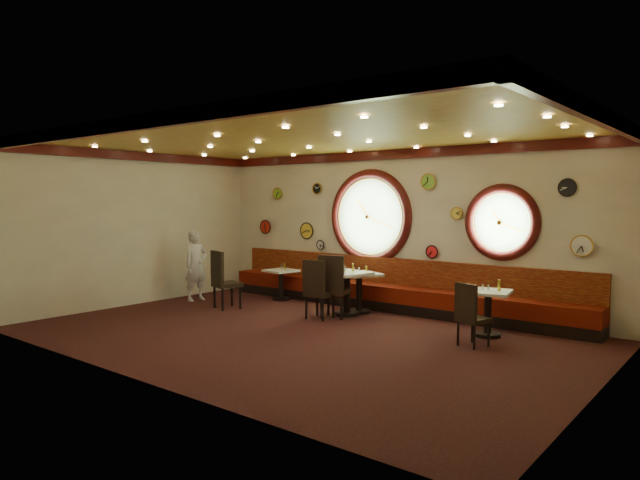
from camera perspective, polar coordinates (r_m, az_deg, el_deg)
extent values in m
cube|color=black|center=(9.43, -2.14, -9.45)|extent=(9.00, 6.00, 0.00)
cube|color=gold|center=(9.22, -2.19, 10.27)|extent=(9.00, 6.00, 0.02)
cube|color=beige|center=(11.62, 7.54, 1.04)|extent=(9.00, 0.02, 3.20)
cube|color=beige|center=(7.19, -17.97, -0.92)|extent=(9.00, 0.02, 3.20)
cube|color=beige|center=(12.59, -17.87, 1.11)|extent=(0.02, 6.00, 3.20)
cube|color=beige|center=(7.12, 26.42, -1.19)|extent=(0.02, 6.00, 3.20)
cube|color=#3E0C0B|center=(11.60, 7.48, 8.50)|extent=(9.00, 0.10, 0.18)
cube|color=#3E0C0B|center=(7.25, -17.89, 11.07)|extent=(9.00, 0.10, 0.18)
cube|color=#3E0C0B|center=(12.57, -17.89, 7.99)|extent=(0.10, 6.00, 0.18)
cube|color=#3E0C0B|center=(7.17, 26.41, 10.94)|extent=(0.10, 6.00, 0.18)
cube|color=black|center=(11.56, 6.75, -6.46)|extent=(8.00, 0.55, 0.20)
cube|color=#5A1107|center=(11.52, 6.76, -5.24)|extent=(8.00, 0.55, 0.30)
cube|color=#60070B|center=(11.64, 7.35, -3.15)|extent=(8.00, 0.10, 0.55)
cylinder|color=#7EB069|center=(11.93, 5.07, 2.34)|extent=(1.66, 0.02, 1.66)
torus|color=#3E0C0B|center=(11.91, 5.03, 2.34)|extent=(1.98, 0.18, 1.98)
torus|color=gold|center=(11.89, 4.95, 2.33)|extent=(1.61, 0.03, 1.61)
cylinder|color=#7EB069|center=(10.64, 17.74, 1.69)|extent=(1.10, 0.02, 1.10)
torus|color=#3E0C0B|center=(10.63, 17.71, 1.69)|extent=(1.38, 0.18, 1.38)
torus|color=gold|center=(10.60, 17.65, 1.69)|extent=(1.09, 0.03, 1.09)
cylinder|color=black|center=(10.26, 23.51, 4.83)|extent=(0.28, 0.03, 0.28)
cylinder|color=red|center=(11.20, 11.14, -1.16)|extent=(0.24, 0.03, 0.24)
cylinder|color=white|center=(10.22, 24.71, -0.53)|extent=(0.34, 0.03, 0.34)
cylinder|color=#84CD40|center=(11.21, 10.78, 5.76)|extent=(0.30, 0.03, 0.30)
cylinder|color=silver|center=(12.70, 0.07, -0.48)|extent=(0.20, 0.03, 0.20)
cylinder|color=black|center=(12.72, -0.28, 5.16)|extent=(0.24, 0.03, 0.24)
cylinder|color=#E8DB4D|center=(10.94, 13.52, 2.62)|extent=(0.22, 0.03, 0.22)
cylinder|color=red|center=(13.80, -5.46, 1.31)|extent=(0.32, 0.03, 0.32)
cylinder|color=#80C627|center=(13.51, -4.26, 4.66)|extent=(0.26, 0.03, 0.26)
cylinder|color=yellow|center=(12.93, -1.32, 0.93)|extent=(0.36, 0.03, 0.36)
cylinder|color=black|center=(12.64, -3.92, -5.88)|extent=(0.38, 0.38, 0.05)
cylinder|color=black|center=(12.59, -3.92, -4.51)|extent=(0.10, 0.10, 0.61)
cube|color=white|center=(12.54, -3.93, -3.07)|extent=(0.68, 0.68, 0.04)
cylinder|color=black|center=(10.98, 2.69, -7.35)|extent=(0.48, 0.48, 0.06)
cylinder|color=black|center=(10.92, 2.70, -5.40)|extent=(0.13, 0.13, 0.76)
cube|color=white|center=(10.86, 2.71, -3.34)|extent=(0.90, 0.90, 0.05)
cylinder|color=black|center=(11.21, 3.91, -7.13)|extent=(0.45, 0.45, 0.06)
cylinder|color=black|center=(11.15, 3.92, -5.33)|extent=(0.12, 0.12, 0.71)
cube|color=white|center=(11.09, 3.93, -3.44)|extent=(0.95, 0.95, 0.05)
cylinder|color=black|center=(9.70, 16.39, -9.05)|extent=(0.43, 0.43, 0.06)
cylinder|color=black|center=(9.63, 16.43, -7.08)|extent=(0.12, 0.12, 0.68)
cube|color=white|center=(9.57, 16.47, -5.00)|extent=(0.80, 0.80, 0.05)
cube|color=black|center=(11.71, -9.27, -4.40)|extent=(0.61, 0.61, 0.09)
cube|color=black|center=(11.57, -10.24, -2.70)|extent=(0.49, 0.20, 0.64)
cube|color=black|center=(10.59, -0.01, -5.40)|extent=(0.50, 0.50, 0.08)
cube|color=black|center=(10.38, -0.62, -3.69)|extent=(0.47, 0.10, 0.60)
cube|color=black|center=(10.71, 1.48, -5.12)|extent=(0.63, 0.63, 0.09)
cube|color=black|center=(10.46, 1.10, -3.32)|extent=(0.49, 0.22, 0.65)
cube|color=black|center=(8.94, 15.10, -7.70)|extent=(0.51, 0.51, 0.07)
cube|color=black|center=(8.75, 14.38, -5.95)|extent=(0.40, 0.17, 0.52)
cylinder|color=silver|center=(12.64, -3.83, -2.66)|extent=(0.04, 0.04, 0.11)
cylinder|color=silver|center=(10.91, 2.52, -2.87)|extent=(0.04, 0.04, 0.11)
cylinder|color=#BCBCC0|center=(11.15, 3.47, -3.01)|extent=(0.04, 0.04, 0.10)
cylinder|color=silver|center=(9.60, 15.97, -4.52)|extent=(0.03, 0.03, 0.10)
cylinder|color=silver|center=(12.48, -3.82, -2.76)|extent=(0.04, 0.04, 0.10)
cylinder|color=silver|center=(10.79, 2.45, -2.94)|extent=(0.04, 0.04, 0.11)
cylinder|color=#BABABF|center=(11.06, 3.95, -3.04)|extent=(0.04, 0.04, 0.11)
cylinder|color=silver|center=(9.59, 16.49, -4.55)|extent=(0.03, 0.03, 0.09)
cylinder|color=gold|center=(12.57, -3.54, -2.61)|extent=(0.05, 0.05, 0.15)
cylinder|color=gold|center=(10.91, 3.32, -2.75)|extent=(0.05, 0.05, 0.16)
cylinder|color=yellow|center=(11.01, 4.67, -2.98)|extent=(0.05, 0.05, 0.15)
cylinder|color=gold|center=(9.57, 17.49, -4.33)|extent=(0.06, 0.06, 0.18)
imported|color=silver|center=(12.76, -12.29, -2.50)|extent=(0.42, 0.59, 1.54)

